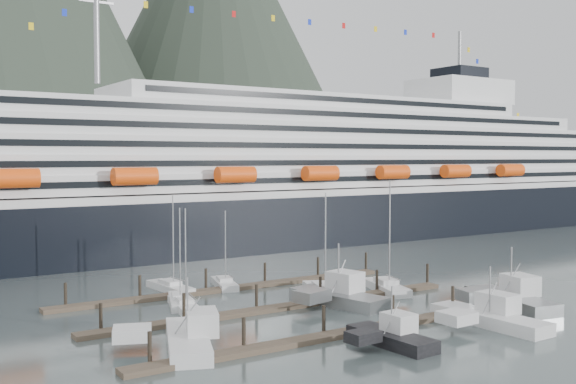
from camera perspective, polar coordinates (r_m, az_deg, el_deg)
name	(u,v)px	position (r m, az deg, el deg)	size (l,w,h in m)	color
ground	(334,309)	(79.20, 3.92, -9.82)	(1600.00, 1600.00, 0.00)	#455150
cruise_ship	(290,183)	(139.58, 0.16, 0.73)	(210.00, 30.40, 50.30)	black
dock_near	(355,330)	(68.57, 5.69, -11.59)	(48.18, 2.28, 3.20)	#463B2D
dock_mid	(284,306)	(78.82, -0.34, -9.64)	(48.18, 2.28, 3.20)	#463B2D
dock_far	(231,288)	(89.79, -4.89, -8.09)	(48.18, 2.28, 3.20)	#463B2D
sailboat_b	(184,306)	(79.53, -8.77, -9.50)	(4.00, 8.89, 12.08)	silver
sailboat_c	(180,302)	(81.78, -9.14, -9.15)	(5.28, 8.96, 12.02)	silver
sailboat_d	(323,292)	(86.19, 2.98, -8.48)	(6.38, 11.34, 13.56)	silver
sailboat_e	(170,288)	(90.34, -9.94, -7.99)	(3.18, 9.41, 12.98)	silver
sailboat_f	(224,284)	(92.00, -5.41, -7.77)	(4.40, 8.30, 10.77)	silver
sailboat_h	(386,288)	(89.66, 8.31, -8.04)	(5.72, 10.25, 15.10)	silver
trawler_a	(186,338)	(63.93, -8.63, -12.13)	(10.82, 13.49, 7.19)	silver
trawler_b	(391,337)	(64.82, 8.68, -12.01)	(7.25, 9.51, 6.04)	black
trawler_c	(488,317)	(74.28, 16.61, -10.11)	(9.44, 13.41, 6.79)	silver
trawler_d	(510,298)	(83.94, 18.26, -8.56)	(10.26, 13.49, 7.74)	gray
trawler_e	(338,297)	(80.87, 4.22, -8.83)	(10.14, 12.98, 8.10)	gray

